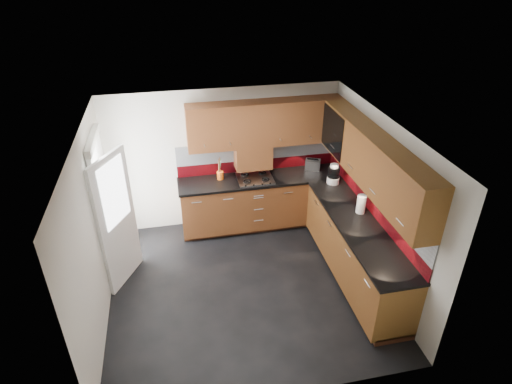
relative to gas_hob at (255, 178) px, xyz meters
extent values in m
cube|color=black|center=(-0.45, -1.47, -0.96)|extent=(4.00, 3.80, 0.02)
cube|color=white|center=(-0.45, -1.47, 1.50)|extent=(4.00, 3.80, 0.10)
cube|color=beige|center=(-0.45, 0.37, 0.25)|extent=(4.00, 0.08, 2.64)
cube|color=beige|center=(-0.45, -3.31, 0.25)|extent=(4.00, 0.08, 2.64)
cube|color=beige|center=(-2.39, -1.47, 0.25)|extent=(0.08, 3.80, 2.64)
cube|color=beige|center=(1.49, -1.47, 0.25)|extent=(0.08, 3.80, 2.64)
cube|color=#5F3215|center=(0.10, 0.03, -0.48)|extent=(2.70, 0.60, 0.95)
cube|color=brown|center=(1.15, -1.57, -0.48)|extent=(0.60, 2.60, 0.95)
cube|color=#452313|center=(0.10, 0.06, -0.90)|extent=(2.70, 0.54, 0.10)
cube|color=#452313|center=(1.18, -1.57, -0.90)|extent=(0.54, 2.60, 0.10)
cube|color=black|center=(0.09, 0.02, -0.03)|extent=(2.72, 0.62, 0.04)
cube|color=black|center=(1.14, -1.59, -0.03)|extent=(0.62, 2.60, 0.04)
cube|color=maroon|center=(0.10, 0.32, 0.09)|extent=(2.70, 0.02, 0.20)
cube|color=silver|center=(0.10, 0.32, 0.36)|extent=(2.70, 0.02, 0.34)
cube|color=maroon|center=(1.44, -1.27, 0.09)|extent=(0.02, 3.20, 0.20)
cube|color=silver|center=(1.44, -1.27, 0.36)|extent=(0.02, 3.20, 0.34)
cube|color=#5F3215|center=(0.20, 0.17, 0.89)|extent=(2.50, 0.33, 0.72)
cube|color=brown|center=(1.28, -1.43, 0.89)|extent=(0.33, 2.87, 0.72)
cube|color=silver|center=(0.05, -0.01, 0.68)|extent=(1.80, 0.01, 0.16)
cube|color=silver|center=(1.11, -1.47, 0.68)|extent=(0.01, 2.00, 0.16)
cube|color=#5F3215|center=(0.00, 0.17, 0.33)|extent=(0.60, 0.33, 0.40)
cube|color=black|center=(1.11, -0.40, 0.89)|extent=(0.01, 0.80, 0.66)
cube|color=#FFD18C|center=(1.42, -0.40, 0.89)|extent=(0.01, 0.76, 0.64)
cube|color=black|center=(1.28, -0.40, 0.91)|extent=(0.29, 0.76, 0.01)
cylinder|color=black|center=(1.28, -0.65, 1.01)|extent=(0.07, 0.07, 0.16)
cylinder|color=black|center=(1.28, -0.50, 1.01)|extent=(0.07, 0.07, 0.16)
cylinder|color=white|center=(1.28, -0.35, 1.01)|extent=(0.07, 0.07, 0.16)
cylinder|color=black|center=(1.28, -0.20, 1.01)|extent=(0.07, 0.07, 0.16)
cube|color=white|center=(-2.31, -0.57, 0.07)|extent=(0.06, 0.95, 2.04)
cube|color=white|center=(-2.13, -0.92, 0.05)|extent=(0.42, 0.73, 1.98)
cube|color=white|center=(-2.10, -0.92, 0.50)|extent=(0.28, 0.50, 0.90)
cube|color=silver|center=(0.00, 0.01, 0.00)|extent=(0.58, 0.50, 0.02)
torus|color=black|center=(-0.15, -0.11, 0.02)|extent=(0.13, 0.13, 0.02)
torus|color=black|center=(0.15, -0.11, 0.02)|extent=(0.13, 0.13, 0.02)
torus|color=black|center=(-0.15, 0.13, 0.02)|extent=(0.13, 0.13, 0.02)
torus|color=black|center=(0.15, 0.13, 0.02)|extent=(0.13, 0.13, 0.02)
cube|color=black|center=(0.00, -0.23, 0.01)|extent=(0.44, 0.04, 0.02)
cylinder|color=orange|center=(-0.56, 0.13, 0.05)|extent=(0.11, 0.11, 0.13)
cylinder|color=brown|center=(-0.57, 0.14, 0.22)|extent=(0.05, 0.03, 0.27)
cylinder|color=brown|center=(-0.56, 0.14, 0.21)|extent=(0.05, 0.02, 0.25)
cylinder|color=brown|center=(-0.57, 0.14, 0.22)|extent=(0.05, 0.04, 0.28)
cylinder|color=brown|center=(-0.55, 0.14, 0.20)|extent=(0.04, 0.03, 0.23)
cylinder|color=brown|center=(-0.58, 0.13, 0.21)|extent=(0.02, 0.05, 0.26)
cube|color=silver|center=(1.05, 0.16, 0.07)|extent=(0.29, 0.24, 0.17)
cube|color=black|center=(1.05, 0.16, 0.16)|extent=(0.18, 0.10, 0.01)
cube|color=black|center=(1.05, 0.20, 0.16)|extent=(0.18, 0.10, 0.01)
cylinder|color=white|center=(1.21, -0.39, 0.04)|extent=(0.20, 0.20, 0.11)
cylinder|color=black|center=(1.21, -0.39, 0.19)|extent=(0.19, 0.19, 0.18)
cylinder|color=white|center=(1.21, -0.39, 0.30)|extent=(0.13, 0.13, 0.04)
cylinder|color=white|center=(1.28, -1.30, 0.12)|extent=(0.17, 0.17, 0.27)
cube|color=red|center=(1.20, -0.39, -0.01)|extent=(0.19, 0.18, 0.02)
camera|label=1|loc=(-1.26, -6.09, 3.34)|focal=30.00mm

